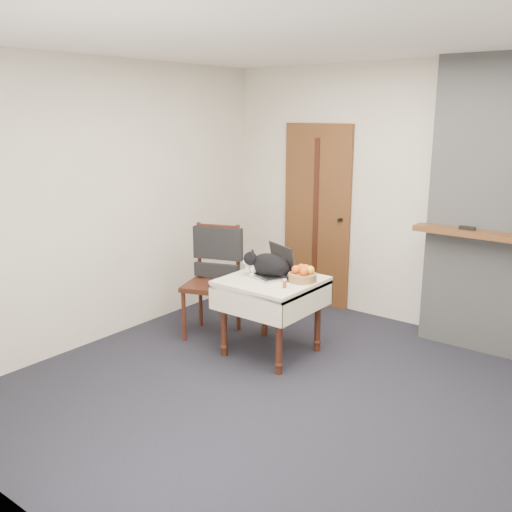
{
  "coord_description": "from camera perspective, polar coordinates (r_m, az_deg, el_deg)",
  "views": [
    {
      "loc": [
        2.06,
        -3.35,
        2.13
      ],
      "look_at": [
        -0.89,
        0.47,
        0.9
      ],
      "focal_mm": 40.0,
      "sensor_mm": 36.0,
      "label": 1
    }
  ],
  "objects": [
    {
      "name": "cat",
      "position": [
        5.02,
        1.38,
        -0.98
      ],
      "size": [
        0.52,
        0.32,
        0.25
      ],
      "rotation": [
        0.0,
        0.0,
        0.41
      ],
      "color": "black",
      "rests_on": "side_table"
    },
    {
      "name": "ground",
      "position": [
        4.47,
        5.5,
        -14.18
      ],
      "size": [
        4.5,
        4.5,
        0.0
      ],
      "primitive_type": "plane",
      "color": "black",
      "rests_on": "ground"
    },
    {
      "name": "fruit_basket",
      "position": [
        4.93,
        4.69,
        -1.88
      ],
      "size": [
        0.25,
        0.25,
        0.14
      ],
      "color": "#A67743",
      "rests_on": "side_table"
    },
    {
      "name": "pill_bottle",
      "position": [
        4.74,
        2.88,
        -2.74
      ],
      "size": [
        0.04,
        0.04,
        0.07
      ],
      "color": "#973C12",
      "rests_on": "side_table"
    },
    {
      "name": "laptop",
      "position": [
        5.07,
        1.78,
        -1.25
      ],
      "size": [
        0.47,
        0.44,
        0.28
      ],
      "rotation": [
        0.0,
        0.0,
        -0.38
      ],
      "color": "#B7B7BC",
      "rests_on": "side_table"
    },
    {
      "name": "chair",
      "position": [
        5.52,
        -4.11,
        -0.89
      ],
      "size": [
        0.61,
        0.61,
        1.07
      ],
      "rotation": [
        0.0,
        0.0,
        0.35
      ],
      "color": "#3C1710",
      "rests_on": "ground"
    },
    {
      "name": "door",
      "position": [
        6.34,
        6.11,
        4.0
      ],
      "size": [
        0.82,
        0.1,
        2.0
      ],
      "color": "brown",
      "rests_on": "ground"
    },
    {
      "name": "room_shell",
      "position": [
        4.35,
        9.37,
        9.32
      ],
      "size": [
        4.52,
        4.01,
        2.61
      ],
      "color": "beige",
      "rests_on": "ground"
    },
    {
      "name": "side_table",
      "position": [
        5.03,
        1.55,
        -3.54
      ],
      "size": [
        0.78,
        0.78,
        0.7
      ],
      "color": "#3C1710",
      "rests_on": "ground"
    },
    {
      "name": "desk_clutter",
      "position": [
        4.96,
        3.27,
        -2.38
      ],
      "size": [
        0.12,
        0.02,
        0.01
      ],
      "primitive_type": "cube",
      "rotation": [
        0.0,
        0.0,
        0.03
      ],
      "color": "black",
      "rests_on": "side_table"
    },
    {
      "name": "cream_jar",
      "position": [
        5.13,
        -0.72,
        -1.37
      ],
      "size": [
        0.07,
        0.07,
        0.08
      ],
      "primitive_type": "cylinder",
      "color": "white",
      "rests_on": "side_table"
    }
  ]
}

